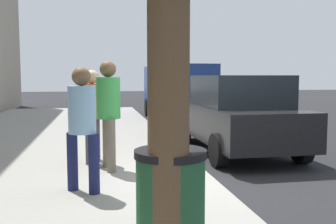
{
  "coord_description": "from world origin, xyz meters",
  "views": [
    {
      "loc": [
        -6.0,
        1.8,
        1.75
      ],
      "look_at": [
        0.54,
        0.58,
        1.13
      ],
      "focal_mm": 41.07,
      "sensor_mm": 36.0,
      "label": 1
    }
  ],
  "objects_px": {
    "parking_meter": "(167,109)",
    "pedestrian_at_meter": "(108,105)",
    "pedestrian_bystander": "(82,120)",
    "parking_officer": "(92,109)",
    "parked_van_far": "(176,89)",
    "parked_sedan_near": "(236,114)",
    "trash_bin": "(170,211)"
  },
  "relations": [
    {
      "from": "trash_bin",
      "to": "parked_van_far",
      "type": "bearing_deg",
      "value": -11.99
    },
    {
      "from": "pedestrian_at_meter",
      "to": "parking_officer",
      "type": "height_order",
      "value": "pedestrian_at_meter"
    },
    {
      "from": "parking_meter",
      "to": "pedestrian_bystander",
      "type": "xyz_separation_m",
      "value": [
        -1.41,
        1.43,
        -0.01
      ]
    },
    {
      "from": "pedestrian_at_meter",
      "to": "pedestrian_bystander",
      "type": "xyz_separation_m",
      "value": [
        -1.24,
        0.39,
        -0.1
      ]
    },
    {
      "from": "trash_bin",
      "to": "pedestrian_bystander",
      "type": "bearing_deg",
      "value": 18.2
    },
    {
      "from": "pedestrian_bystander",
      "to": "trash_bin",
      "type": "height_order",
      "value": "pedestrian_bystander"
    },
    {
      "from": "pedestrian_bystander",
      "to": "parking_officer",
      "type": "height_order",
      "value": "pedestrian_bystander"
    },
    {
      "from": "parking_meter",
      "to": "parked_sedan_near",
      "type": "xyz_separation_m",
      "value": [
        1.61,
        -1.92,
        -0.27
      ]
    },
    {
      "from": "parking_officer",
      "to": "parked_sedan_near",
      "type": "bearing_deg",
      "value": 37.74
    },
    {
      "from": "pedestrian_bystander",
      "to": "parking_officer",
      "type": "xyz_separation_m",
      "value": [
        1.88,
        -0.12,
        -0.01
      ]
    },
    {
      "from": "parked_van_far",
      "to": "parking_meter",
      "type": "bearing_deg",
      "value": 167.06
    },
    {
      "from": "parking_meter",
      "to": "parking_officer",
      "type": "height_order",
      "value": "parking_officer"
    },
    {
      "from": "parking_meter",
      "to": "pedestrian_at_meter",
      "type": "distance_m",
      "value": 1.05
    },
    {
      "from": "parked_sedan_near",
      "to": "trash_bin",
      "type": "height_order",
      "value": "parked_sedan_near"
    },
    {
      "from": "parked_van_far",
      "to": "pedestrian_bystander",
      "type": "bearing_deg",
      "value": 161.06
    },
    {
      "from": "trash_bin",
      "to": "parking_officer",
      "type": "bearing_deg",
      "value": 8.84
    },
    {
      "from": "parking_meter",
      "to": "pedestrian_at_meter",
      "type": "relative_size",
      "value": 0.76
    },
    {
      "from": "parked_van_far",
      "to": "parked_sedan_near",
      "type": "bearing_deg",
      "value": -180.0
    },
    {
      "from": "parked_van_far",
      "to": "trash_bin",
      "type": "relative_size",
      "value": 5.16
    },
    {
      "from": "pedestrian_bystander",
      "to": "trash_bin",
      "type": "xyz_separation_m",
      "value": [
        -2.36,
        -0.78,
        -0.5
      ]
    },
    {
      "from": "pedestrian_at_meter",
      "to": "parked_van_far",
      "type": "relative_size",
      "value": 0.36
    },
    {
      "from": "pedestrian_at_meter",
      "to": "parked_sedan_near",
      "type": "bearing_deg",
      "value": 22.9
    },
    {
      "from": "parking_officer",
      "to": "pedestrian_at_meter",
      "type": "bearing_deg",
      "value": -48.28
    },
    {
      "from": "pedestrian_at_meter",
      "to": "parked_sedan_near",
      "type": "xyz_separation_m",
      "value": [
        1.78,
        -2.96,
        -0.37
      ]
    },
    {
      "from": "pedestrian_bystander",
      "to": "trash_bin",
      "type": "bearing_deg",
      "value": -124.41
    },
    {
      "from": "parking_meter",
      "to": "parked_sedan_near",
      "type": "distance_m",
      "value": 2.52
    },
    {
      "from": "parking_meter",
      "to": "trash_bin",
      "type": "distance_m",
      "value": 3.85
    },
    {
      "from": "pedestrian_at_meter",
      "to": "parking_officer",
      "type": "xyz_separation_m",
      "value": [
        0.64,
        0.28,
        -0.11
      ]
    },
    {
      "from": "parking_meter",
      "to": "parking_officer",
      "type": "xyz_separation_m",
      "value": [
        0.47,
        1.31,
        -0.01
      ]
    },
    {
      "from": "pedestrian_at_meter",
      "to": "parked_sedan_near",
      "type": "distance_m",
      "value": 3.47
    },
    {
      "from": "parking_meter",
      "to": "trash_bin",
      "type": "relative_size",
      "value": 1.4
    },
    {
      "from": "parking_meter",
      "to": "parking_officer",
      "type": "distance_m",
      "value": 1.4
    }
  ]
}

